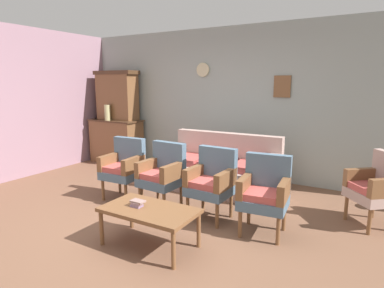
# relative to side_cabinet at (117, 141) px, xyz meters

# --- Properties ---
(ground_plane) EXTENTS (7.68, 7.68, 0.00)m
(ground_plane) POSITION_rel_side_cabinet_xyz_m (2.55, -2.25, -0.47)
(ground_plane) COLOR brown
(wall_back_with_decor) EXTENTS (6.40, 0.09, 2.70)m
(wall_back_with_decor) POSITION_rel_side_cabinet_xyz_m (2.55, 0.38, 0.89)
(wall_back_with_decor) COLOR #939E99
(wall_back_with_decor) RESTS_ON ground
(side_cabinet) EXTENTS (1.16, 0.55, 0.93)m
(side_cabinet) POSITION_rel_side_cabinet_xyz_m (0.00, 0.00, 0.00)
(side_cabinet) COLOR brown
(side_cabinet) RESTS_ON ground
(cabinet_upper_hutch) EXTENTS (0.99, 0.38, 1.03)m
(cabinet_upper_hutch) POSITION_rel_side_cabinet_xyz_m (0.00, 0.08, 0.98)
(cabinet_upper_hutch) COLOR brown
(cabinet_upper_hutch) RESTS_ON side_cabinet
(vase_on_cabinet) EXTENTS (0.13, 0.13, 0.33)m
(vase_on_cabinet) POSITION_rel_side_cabinet_xyz_m (-0.05, -0.18, 0.63)
(vase_on_cabinet) COLOR tan
(vase_on_cabinet) RESTS_ON side_cabinet
(floral_couch) EXTENTS (1.85, 0.83, 0.90)m
(floral_couch) POSITION_rel_side_cabinet_xyz_m (2.76, -0.57, -0.14)
(floral_couch) COLOR tan
(floral_couch) RESTS_ON ground
(armchair_by_doorway) EXTENTS (0.55, 0.52, 0.90)m
(armchair_by_doorway) POSITION_rel_side_cabinet_xyz_m (1.68, -1.62, 0.03)
(armchair_by_doorway) COLOR slate
(armchair_by_doorway) RESTS_ON ground
(armchair_row_middle) EXTENTS (0.55, 0.52, 0.90)m
(armchair_row_middle) POSITION_rel_side_cabinet_xyz_m (2.39, -1.63, 0.03)
(armchair_row_middle) COLOR slate
(armchair_row_middle) RESTS_ON ground
(armchair_near_couch_end) EXTENTS (0.54, 0.51, 0.90)m
(armchair_near_couch_end) POSITION_rel_side_cabinet_xyz_m (3.13, -1.61, 0.03)
(armchair_near_couch_end) COLOR slate
(armchair_near_couch_end) RESTS_ON ground
(armchair_near_cabinet) EXTENTS (0.56, 0.54, 0.90)m
(armchair_near_cabinet) POSITION_rel_side_cabinet_xyz_m (3.84, -1.67, 0.03)
(armchair_near_cabinet) COLOR slate
(armchair_near_cabinet) RESTS_ON ground
(wingback_chair_by_fireplace) EXTENTS (0.71, 0.71, 0.90)m
(wingback_chair_by_fireplace) POSITION_rel_side_cabinet_xyz_m (4.96, -0.82, 0.03)
(wingback_chair_by_fireplace) COLOR tan
(wingback_chair_by_fireplace) RESTS_ON ground
(coffee_table) EXTENTS (1.00, 0.56, 0.42)m
(coffee_table) POSITION_rel_side_cabinet_xyz_m (2.90, -2.60, -0.09)
(coffee_table) COLOR brown
(coffee_table) RESTS_ON ground
(book_stack_on_table) EXTENTS (0.15, 0.11, 0.07)m
(book_stack_on_table) POSITION_rel_side_cabinet_xyz_m (2.76, -2.62, -0.01)
(book_stack_on_table) COLOR gray
(book_stack_on_table) RESTS_ON coffee_table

